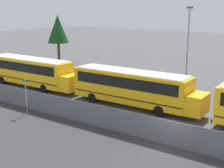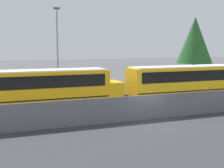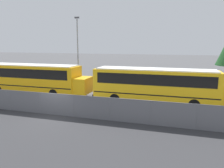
{
  "view_description": "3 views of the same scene",
  "coord_description": "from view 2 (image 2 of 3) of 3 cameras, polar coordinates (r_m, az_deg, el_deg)",
  "views": [
    {
      "loc": [
        7.78,
        -18.26,
        9.08
      ],
      "look_at": [
        -8.48,
        5.46,
        2.01
      ],
      "focal_mm": 50.0,
      "sensor_mm": 36.0,
      "label": 1
    },
    {
      "loc": [
        -10.44,
        -19.63,
        5.33
      ],
      "look_at": [
        -0.23,
        6.24,
        1.9
      ],
      "focal_mm": 50.0,
      "sensor_mm": 36.0,
      "label": 2
    },
    {
      "loc": [
        9.22,
        -14.97,
        5.74
      ],
      "look_at": [
        3.07,
        5.51,
        1.74
      ],
      "focal_mm": 35.0,
      "sensor_mm": 36.0,
      "label": 3
    }
  ],
  "objects": [
    {
      "name": "fence",
      "position": [
        22.67,
        6.36,
        -4.25
      ],
      "size": [
        94.1,
        0.07,
        1.8
      ],
      "color": "#9EA0A5",
      "rests_on": "ground_plane"
    },
    {
      "name": "tree_0",
      "position": [
        45.59,
        14.9,
        7.75
      ],
      "size": [
        4.98,
        4.98,
        9.34
      ],
      "color": "#51381E",
      "rests_on": "ground_plane"
    },
    {
      "name": "road_strip",
      "position": [
        17.98,
        15.43,
        -10.47
      ],
      "size": [
        128.03,
        12.0,
        0.01
      ],
      "color": "#333335",
      "rests_on": "ground_plane"
    },
    {
      "name": "school_bus_3",
      "position": [
        31.31,
        13.56,
        0.72
      ],
      "size": [
        13.07,
        2.64,
        3.38
      ],
      "color": "yellow",
      "rests_on": "ground_plane"
    },
    {
      "name": "light_pole",
      "position": [
        32.66,
        -9.93,
        6.31
      ],
      "size": [
        0.6,
        0.24,
        9.18
      ],
      "color": "gray",
      "rests_on": "ground_plane"
    },
    {
      "name": "ground_plane",
      "position": [
        22.87,
        6.32,
        -6.5
      ],
      "size": [
        200.0,
        200.0,
        0.0
      ],
      "primitive_type": "plane",
      "color": "#4C4C4F"
    },
    {
      "name": "school_bus_2",
      "position": [
        26.16,
        -12.69,
        -0.46
      ],
      "size": [
        13.07,
        2.64,
        3.38
      ],
      "color": "#EDA80F",
      "rests_on": "ground_plane"
    }
  ]
}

